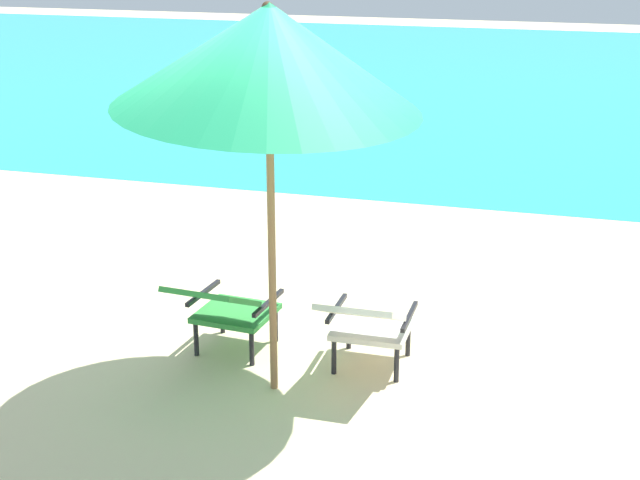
% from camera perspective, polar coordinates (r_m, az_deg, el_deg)
% --- Properties ---
extents(ground_plane, '(40.00, 40.00, 0.00)m').
position_cam_1_polar(ground_plane, '(10.59, 5.72, 2.53)').
color(ground_plane, beige).
extents(ocean_band, '(40.00, 18.00, 0.01)m').
position_cam_1_polar(ocean_band, '(19.12, 10.76, 9.70)').
color(ocean_band, '#28B2B7').
rests_on(ocean_band, ground_plane).
extents(lounge_chair_left, '(0.60, 0.91, 0.68)m').
position_cam_1_polar(lounge_chair_left, '(6.62, -5.85, -4.04)').
color(lounge_chair_left, '#338E3D').
rests_on(lounge_chair_left, ground_plane).
extents(lounge_chair_right, '(0.55, 0.88, 0.68)m').
position_cam_1_polar(lounge_chair_right, '(6.35, 2.88, -5.01)').
color(lounge_chair_right, silver).
rests_on(lounge_chair_right, ground_plane).
extents(beach_umbrella_center, '(2.70, 2.69, 2.59)m').
position_cam_1_polar(beach_umbrella_center, '(5.67, -3.18, 11.11)').
color(beach_umbrella_center, olive).
rests_on(beach_umbrella_center, ground_plane).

